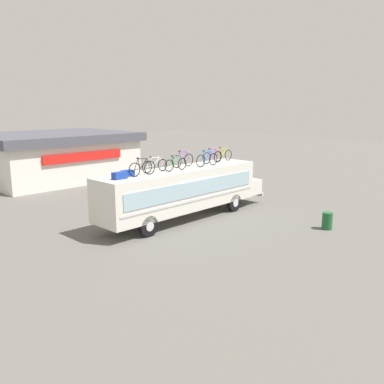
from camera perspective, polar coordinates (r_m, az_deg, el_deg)
ground_plane at (r=23.36m, az=-1.56°, el=-3.86°), size 120.00×120.00×0.00m
bus at (r=23.12m, az=-1.13°, el=0.40°), size 11.89×2.38×2.93m
luggage_bag_1 at (r=19.86m, az=-10.11°, el=2.27°), size 0.69×0.38×0.34m
luggage_bag_2 at (r=20.59m, az=-8.97°, el=2.61°), size 0.59×0.41×0.30m
rooftop_bicycle_1 at (r=20.60m, az=-6.98°, el=3.35°), size 1.69×0.44×0.95m
rooftop_bicycle_2 at (r=21.66m, az=-5.21°, el=3.73°), size 1.72×0.44×0.86m
rooftop_bicycle_3 at (r=22.08m, az=-2.30°, el=3.93°), size 1.62×0.44×0.86m
rooftop_bicycle_4 at (r=23.33m, az=-1.30°, el=4.48°), size 1.69×0.44×0.97m
rooftop_bicycle_5 at (r=23.65m, az=2.11°, el=4.57°), size 1.81×0.44×0.96m
rooftop_bicycle_6 at (r=24.93m, az=2.86°, el=4.93°), size 1.75×0.44×0.93m
rooftop_bicycle_7 at (r=25.86m, az=4.34°, el=5.14°), size 1.74×0.44×0.90m
roadside_building at (r=37.87m, az=-18.64°, el=4.86°), size 12.56×10.17×4.02m
trash_bin at (r=22.61m, az=18.38°, el=-3.85°), size 0.53×0.53×0.90m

